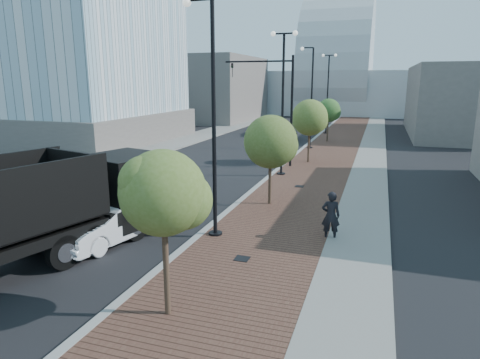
% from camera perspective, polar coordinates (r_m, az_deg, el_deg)
% --- Properties ---
extents(sidewalk, '(7.00, 140.00, 0.12)m').
position_cam_1_polar(sidewalk, '(45.64, 14.23, 5.03)').
color(sidewalk, '#4C2D23').
rests_on(sidewalk, ground).
extents(concrete_strip, '(2.40, 140.00, 0.13)m').
position_cam_1_polar(concrete_strip, '(45.53, 17.62, 4.80)').
color(concrete_strip, slate).
rests_on(concrete_strip, ground).
extents(curb, '(0.30, 140.00, 0.14)m').
position_cam_1_polar(curb, '(46.01, 9.87, 5.31)').
color(curb, gray).
rests_on(curb, ground).
extents(west_sidewalk, '(4.00, 140.00, 0.12)m').
position_cam_1_polar(west_sidewalk, '(49.59, -5.22, 6.00)').
color(west_sidewalk, slate).
rests_on(west_sidewalk, ground).
extents(dump_truck, '(6.31, 14.03, 3.77)m').
position_cam_1_polar(dump_truck, '(16.45, -23.95, -4.36)').
color(dump_truck, black).
rests_on(dump_truck, ground).
extents(white_sedan, '(2.72, 5.20, 1.63)m').
position_cam_1_polar(white_sedan, '(17.48, -16.87, -5.42)').
color(white_sedan, silver).
rests_on(white_sedan, ground).
extents(dark_car_mid, '(3.23, 5.50, 1.44)m').
position_cam_1_polar(dark_car_mid, '(50.00, 3.20, 6.85)').
color(dark_car_mid, black).
rests_on(dark_car_mid, ground).
extents(dark_car_far, '(2.01, 4.75, 1.37)m').
position_cam_1_polar(dark_car_far, '(45.32, 6.21, 6.10)').
color(dark_car_far, black).
rests_on(dark_car_far, ground).
extents(pedestrian, '(0.80, 0.60, 2.00)m').
position_cam_1_polar(pedestrian, '(17.16, 12.19, -4.84)').
color(pedestrian, black).
rests_on(pedestrian, ground).
extents(streetlight_1, '(1.44, 0.56, 9.21)m').
position_cam_1_polar(streetlight_1, '(16.43, -3.92, 6.58)').
color(streetlight_1, black).
rests_on(streetlight_1, ground).
extents(streetlight_2, '(1.72, 0.56, 9.28)m').
position_cam_1_polar(streetlight_2, '(27.82, 5.79, 10.23)').
color(streetlight_2, black).
rests_on(streetlight_2, ground).
extents(streetlight_3, '(1.44, 0.56, 9.21)m').
position_cam_1_polar(streetlight_3, '(39.64, 9.49, 10.30)').
color(streetlight_3, black).
rests_on(streetlight_3, ground).
extents(streetlight_4, '(1.72, 0.56, 9.28)m').
position_cam_1_polar(streetlight_4, '(51.49, 11.78, 11.36)').
color(streetlight_4, black).
rests_on(streetlight_4, ground).
extents(traffic_mast, '(5.09, 0.20, 8.00)m').
position_cam_1_polar(traffic_mast, '(30.93, 5.39, 10.84)').
color(traffic_mast, black).
rests_on(traffic_mast, ground).
extents(tree_0, '(2.28, 2.22, 4.59)m').
position_cam_1_polar(tree_0, '(10.78, -10.12, -1.85)').
color(tree_0, '#382619').
rests_on(tree_0, ground).
extents(tree_1, '(2.66, 2.66, 4.63)m').
position_cam_1_polar(tree_1, '(20.96, 4.30, 5.10)').
color(tree_1, '#382619').
rests_on(tree_1, ground).
extents(tree_2, '(2.74, 2.74, 4.90)m').
position_cam_1_polar(tree_2, '(32.64, 9.51, 8.26)').
color(tree_2, '#382619').
rests_on(tree_2, ground).
extents(tree_3, '(2.44, 2.40, 4.50)m').
position_cam_1_polar(tree_3, '(44.52, 11.96, 9.13)').
color(tree_3, '#382619').
rests_on(tree_3, ground).
extents(tower_podium, '(19.00, 19.00, 3.00)m').
position_cam_1_polar(tower_podium, '(48.37, -21.30, 6.70)').
color(tower_podium, '#5F5955').
rests_on(tower_podium, ground).
extents(convention_center, '(50.00, 30.00, 50.00)m').
position_cam_1_polar(convention_center, '(90.53, 13.15, 12.72)').
color(convention_center, '#ADB3B7').
rests_on(convention_center, ground).
extents(commercial_block_nw, '(14.00, 20.00, 10.00)m').
position_cam_1_polar(commercial_block_nw, '(70.37, -4.04, 12.17)').
color(commercial_block_nw, slate).
rests_on(commercial_block_nw, ground).
extents(commercial_block_ne, '(12.00, 22.00, 8.00)m').
position_cam_1_polar(commercial_block_ne, '(55.94, 28.32, 9.37)').
color(commercial_block_ne, '#5F5955').
rests_on(commercial_block_ne, ground).
extents(utility_cover_1, '(0.50, 0.50, 0.02)m').
position_cam_1_polar(utility_cover_1, '(15.07, 0.28, -10.66)').
color(utility_cover_1, black).
rests_on(utility_cover_1, sidewalk).
extents(utility_cover_2, '(0.50, 0.50, 0.02)m').
position_cam_1_polar(utility_cover_2, '(25.23, 8.04, -0.92)').
color(utility_cover_2, black).
rests_on(utility_cover_2, sidewalk).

